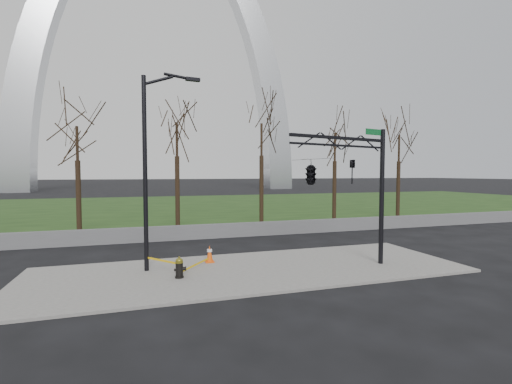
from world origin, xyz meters
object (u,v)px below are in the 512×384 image
object	(u,v)px
traffic_cone	(210,254)
traffic_signal_mast	(326,172)
fire_hydrant	(180,268)
street_light	(151,158)

from	to	relation	value
traffic_cone	traffic_signal_mast	world-z (taller)	traffic_signal_mast
fire_hydrant	traffic_signal_mast	world-z (taller)	traffic_signal_mast
traffic_cone	traffic_signal_mast	size ratio (longest dim) A/B	0.13
fire_hydrant	traffic_cone	size ratio (longest dim) A/B	1.08
fire_hydrant	street_light	xyz separation A→B (m)	(-0.97, 1.48, 4.22)
traffic_cone	street_light	size ratio (longest dim) A/B	0.09
fire_hydrant	traffic_signal_mast	distance (m)	6.77
fire_hydrant	traffic_cone	bearing A→B (deg)	59.30
traffic_cone	street_light	distance (m)	4.93
fire_hydrant	traffic_cone	distance (m)	2.54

